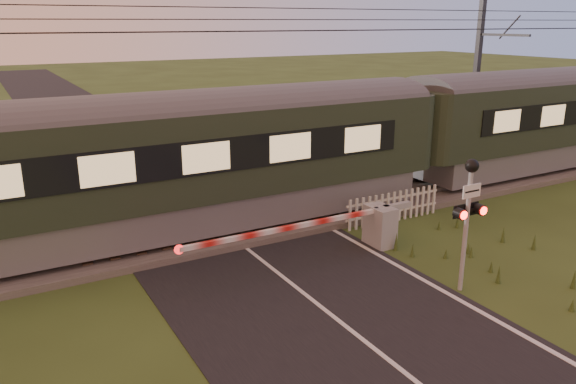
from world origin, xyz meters
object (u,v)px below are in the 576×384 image
boom_gate (371,225)px  crossing_signal (469,202)px  catenary_mast (477,81)px  train (410,134)px  picket_fence (394,207)px

boom_gate → crossing_signal: bearing=-85.5°
crossing_signal → catenary_mast: catenary_mast is taller
train → crossing_signal: (-3.75, -6.13, -0.07)m
boom_gate → train: bearing=38.3°
picket_fence → catenary_mast: catenary_mast is taller
crossing_signal → picket_fence: 4.80m
train → catenary_mast: 5.96m
train → crossing_signal: 7.19m
boom_gate → picket_fence: size_ratio=1.94×
boom_gate → picket_fence: (1.82, 1.26, -0.14)m
train → crossing_signal: size_ratio=13.25×
picket_fence → boom_gate: bearing=-145.4°
train → catenary_mast: catenary_mast is taller
picket_fence → catenary_mast: bearing=28.6°
train → boom_gate: bearing=-141.7°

